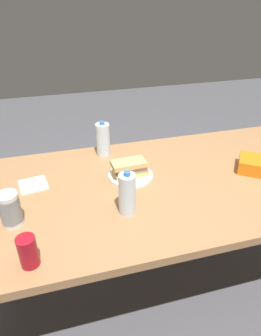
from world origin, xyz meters
The scene contains 9 objects.
ground_plane centered at (0.00, 0.00, 0.00)m, with size 8.00×8.00×0.00m, color #4C4C51.
dining_table centered at (0.00, 0.00, 0.67)m, with size 1.86×0.93×0.75m.
paper_plate centered at (0.12, -0.09, 0.76)m, with size 0.23×0.23×0.01m, color white.
sandwich centered at (0.12, -0.09, 0.80)m, with size 0.19×0.11×0.08m.
soda_can_red centered at (0.61, 0.36, 0.81)m, with size 0.07×0.07×0.12m, color maroon.
water_bottle_tall centered at (0.21, -0.36, 0.85)m, with size 0.08×0.08×0.20m.
plastic_cup_stack centered at (0.68, 0.13, 0.83)m, with size 0.08×0.08×0.15m.
water_bottle_spare centered at (0.21, 0.18, 0.85)m, with size 0.07×0.07×0.20m.
paper_napkin centered at (0.60, -0.14, 0.76)m, with size 0.13×0.13×0.01m, color white.
Camera 1 is at (0.46, 1.16, 1.59)m, focal length 32.15 mm.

